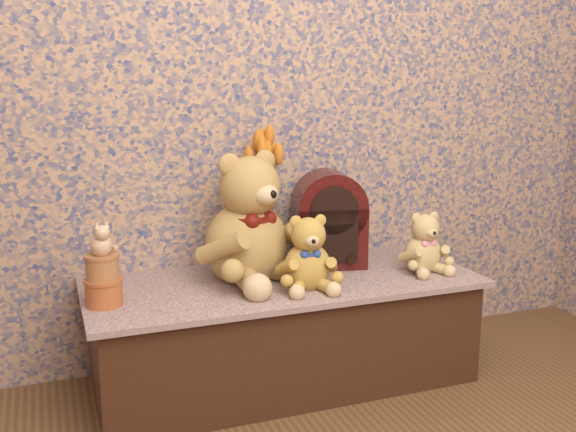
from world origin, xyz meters
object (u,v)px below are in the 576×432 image
object	(u,v)px
teddy_small	(423,239)
cat_figurine	(101,237)
cathedral_radio	(329,218)
ceramic_vase	(263,243)
teddy_large	(246,212)
biscuit_tin_lower	(104,292)
teddy_medium	(307,248)

from	to	relation	value
teddy_small	cat_figurine	bearing A→B (deg)	179.50
cathedral_radio	ceramic_vase	size ratio (longest dim) A/B	1.88
teddy_large	cat_figurine	xyz separation A→B (m)	(-0.50, -0.11, -0.02)
teddy_large	biscuit_tin_lower	size ratio (longest dim) A/B	4.22
teddy_large	teddy_medium	distance (m)	0.26
teddy_medium	biscuit_tin_lower	bearing A→B (deg)	-176.43
teddy_medium	cat_figurine	size ratio (longest dim) A/B	2.41
teddy_large	biscuit_tin_lower	bearing A→B (deg)	171.67
teddy_large	cathedral_radio	bearing A→B (deg)	-10.46
teddy_medium	cat_figurine	distance (m)	0.68
cathedral_radio	biscuit_tin_lower	size ratio (longest dim) A/B	3.12
ceramic_vase	teddy_large	bearing A→B (deg)	-132.89
cathedral_radio	teddy_small	bearing A→B (deg)	-20.92
teddy_small	cat_figurine	world-z (taller)	cat_figurine
teddy_small	cat_figurine	distance (m)	1.15
teddy_medium	cat_figurine	xyz separation A→B (m)	(-0.67, 0.05, 0.08)
teddy_medium	cathedral_radio	distance (m)	0.29
teddy_small	biscuit_tin_lower	distance (m)	1.15
teddy_small	biscuit_tin_lower	size ratio (longest dim) A/B	2.06
teddy_medium	cathedral_radio	bearing A→B (deg)	59.72
teddy_large	teddy_medium	world-z (taller)	teddy_large
teddy_large	cat_figurine	world-z (taller)	teddy_large
cathedral_radio	ceramic_vase	bearing A→B (deg)	-177.67
teddy_small	cathedral_radio	distance (m)	0.36
cathedral_radio	biscuit_tin_lower	bearing A→B (deg)	-156.32
teddy_small	ceramic_vase	bearing A→B (deg)	157.04
cathedral_radio	biscuit_tin_lower	distance (m)	0.88
biscuit_tin_lower	cat_figurine	bearing A→B (deg)	0.00
teddy_large	biscuit_tin_lower	world-z (taller)	teddy_large
cat_figurine	teddy_medium	bearing A→B (deg)	-11.91
teddy_small	teddy_large	bearing A→B (deg)	169.00
cathedral_radio	ceramic_vase	distance (m)	0.27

